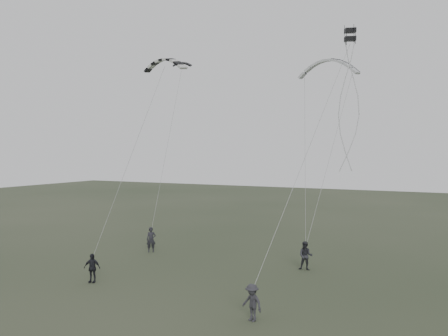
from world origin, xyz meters
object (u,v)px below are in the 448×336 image
at_px(kite_striped, 165,59).
at_px(kite_box, 350,35).
at_px(kite_dark_small, 182,63).
at_px(flyer_far, 252,302).
at_px(kite_pale_large, 328,60).
at_px(flyer_left, 151,240).
at_px(flyer_center, 92,268).
at_px(flyer_right, 306,256).

relative_size(kite_striped, kite_box, 4.59).
bearing_deg(kite_dark_small, kite_striped, -88.67).
relative_size(flyer_far, kite_pale_large, 0.37).
distance_m(kite_dark_small, kite_pale_large, 13.08).
height_order(flyer_left, flyer_center, flyer_left).
xyz_separation_m(flyer_left, kite_pale_large, (11.89, 5.40, 13.26)).
relative_size(flyer_far, kite_striped, 0.53).
bearing_deg(kite_dark_small, kite_box, -50.42).
bearing_deg(kite_box, kite_striped, 153.20).
bearing_deg(flyer_right, flyer_center, -151.10).
bearing_deg(kite_striped, flyer_far, -39.83).
bearing_deg(flyer_center, flyer_left, 82.56).
height_order(flyer_center, kite_dark_small, kite_dark_small).
bearing_deg(kite_striped, flyer_right, 7.03).
relative_size(flyer_far, kite_box, 2.42).
bearing_deg(flyer_center, flyer_right, 19.61).
height_order(flyer_right, kite_striped, kite_striped).
relative_size(flyer_center, kite_box, 2.44).
relative_size(flyer_center, kite_dark_small, 1.01).
bearing_deg(flyer_left, kite_box, -42.48).
distance_m(flyer_right, kite_striped, 16.25).
distance_m(flyer_left, flyer_right, 11.77).
bearing_deg(kite_pale_large, kite_dark_small, 178.43).
relative_size(flyer_left, kite_pale_large, 0.43).
bearing_deg(kite_dark_small, flyer_right, -47.39).
xyz_separation_m(flyer_left, flyer_right, (11.77, 0.15, -0.03)).
distance_m(flyer_center, kite_striped, 14.65).
relative_size(flyer_left, kite_box, 2.75).
relative_size(flyer_right, kite_box, 2.68).
bearing_deg(flyer_right, kite_dark_small, 145.74).
distance_m(flyer_right, kite_pale_large, 14.28).
distance_m(flyer_far, kite_box, 14.92).
height_order(flyer_center, kite_box, kite_box).
bearing_deg(flyer_left, kite_pale_large, -8.95).
height_order(flyer_right, flyer_far, flyer_right).
distance_m(flyer_left, flyer_center, 7.94).
relative_size(kite_dark_small, kite_striped, 0.53).
bearing_deg(kite_dark_small, flyer_center, -101.55).
bearing_deg(kite_striped, flyer_left, 149.09).
height_order(flyer_left, flyer_far, flyer_left).
bearing_deg(flyer_left, kite_striped, -63.28).
xyz_separation_m(kite_dark_small, kite_pale_large, (13.00, -0.89, -1.13)).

